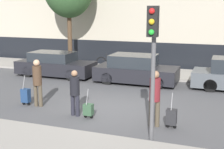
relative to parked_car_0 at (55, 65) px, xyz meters
The scene contains 13 objects.
ground_plane 6.67m from the parked_car_0, 43.16° to the right, with size 80.00×80.00×0.00m, color #4C4C4F.
sidewalk_near 9.62m from the parked_car_0, 59.71° to the right, with size 28.00×2.50×0.12m.
sidewalk_far 5.46m from the parked_car_0, 26.88° to the left, with size 28.00×3.00×0.12m.
parked_car_0 is the anchor object (origin of this frame).
parked_car_1 4.69m from the parked_car_0, ahead, with size 4.13×1.90×1.44m.
pedestrian_left 5.60m from the parked_car_0, 66.38° to the right, with size 0.35×0.34×1.84m.
trolley_left 5.43m from the parked_car_0, 71.84° to the right, with size 0.34×0.29×1.20m.
pedestrian_center 6.93m from the parked_car_0, 53.95° to the right, with size 0.35×0.34×1.64m.
trolley_center 7.33m from the parked_car_0, 50.89° to the right, with size 0.34×0.29×1.05m.
pedestrian_right 8.93m from the parked_car_0, 39.14° to the right, with size 0.35×0.34×1.83m.
trolley_right 9.34m from the parked_car_0, 36.89° to the right, with size 0.34×0.29×1.16m.
traffic_light 10.11m from the parked_car_0, 44.21° to the right, with size 0.28×0.47×3.79m.
parked_bicycle 3.38m from the parked_car_0, 46.25° to the left, with size 1.77×0.06×0.96m.
Camera 1 is at (4.08, -10.48, 3.72)m, focal length 50.00 mm.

